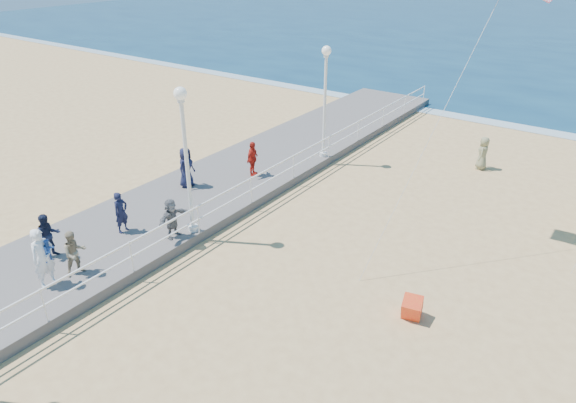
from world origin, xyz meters
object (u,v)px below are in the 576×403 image
Objects in this scene: lamp_post_mid at (185,147)px; woman_holding_toddler at (43,258)px; box_kite at (412,309)px; spectator_0 at (121,212)px; beach_walker_c at (483,153)px; spectator_5 at (172,218)px; spectator_1 at (75,253)px; spectator_4 at (186,167)px; lamp_post_far at (325,91)px; spectator_7 at (48,236)px; toddler_held at (49,250)px; spectator_3 at (253,159)px.

woman_holding_toddler is at bearing -103.86° from lamp_post_mid.
spectator_0 is at bearing 178.17° from box_kite.
spectator_5 is at bearing -34.17° from beach_walker_c.
spectator_1 is 6.96m from spectator_4.
spectator_4 reaches higher than beach_walker_c.
spectator_5 is at bearing -148.73° from spectator_4.
spectator_0 is 0.97× the size of beach_walker_c.
lamp_post_far is at bearing 9.46° from spectator_1.
lamp_post_mid reaches higher than woman_holding_toddler.
lamp_post_mid reaches higher than spectator_7.
toddler_held is 4.22m from spectator_5.
lamp_post_mid reaches higher than box_kite.
lamp_post_mid is 8.87× the size of box_kite.
spectator_0 is at bearing -174.99° from spectator_4.
woman_holding_toddler is at bearing -109.40° from spectator_7.
spectator_7 is (0.33, -6.62, -0.09)m from spectator_4.
box_kite is (11.29, -2.11, -0.98)m from spectator_4.
toddler_held is 10.01m from spectator_3.
woman_holding_toddler is at bearing -169.77° from spectator_0.
box_kite is (8.34, 0.52, -3.36)m from lamp_post_mid.
spectator_5 is (0.81, 4.12, -0.49)m from toddler_held.
woman_holding_toddler reaches higher than beach_walker_c.
spectator_1 is (0.98, -2.56, -0.02)m from spectator_0.
toddler_held is at bearing -47.39° from woman_holding_toddler.
spectator_0 is 0.97× the size of spectator_3.
spectator_7 is at bearing 101.00° from spectator_1.
lamp_post_mid is at bearing -178.15° from spectator_3.
spectator_4 reaches higher than spectator_0.
spectator_7 is at bearing 175.41° from spectator_4.
spectator_0 is at bearing 161.39° from spectator_3.
toddler_held is 10.92m from box_kite.
woman_holding_toddler is 0.95m from spectator_1.
toddler_held is 1.81m from spectator_7.
spectator_0 is (-0.80, 3.47, -0.20)m from woman_holding_toddler.
lamp_post_far is 3.43× the size of spectator_0.
spectator_3 is at bearing -53.23° from beach_walker_c.
spectator_4 is 4.28m from spectator_5.
spectator_0 reaches higher than box_kite.
lamp_post_far is at bearing 121.63° from box_kite.
lamp_post_mid reaches higher than spectator_1.
spectator_1 is at bearing 164.96° from spectator_5.
lamp_post_far is 14.02m from toddler_held.
lamp_post_far is 4.75m from spectator_3.
spectator_5 is 0.94× the size of spectator_7.
lamp_post_far is 8.87× the size of box_kite.
spectator_7 is at bearing -170.55° from box_kite.
lamp_post_mid is at bearing -34.50° from beach_walker_c.
spectator_3 is 9.25m from spectator_7.
lamp_post_far is 7.41m from spectator_4.
lamp_post_far reaches higher than spectator_1.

